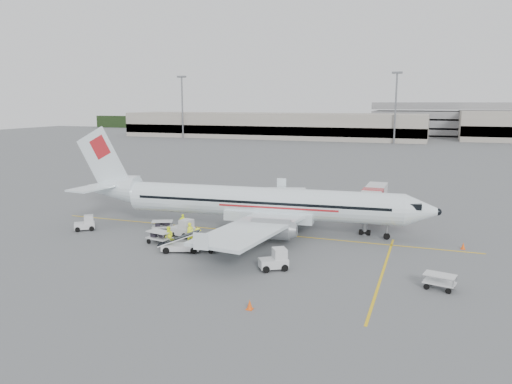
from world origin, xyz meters
TOP-DOWN VIEW (x-y plane):
  - ground at (0.00, 0.00)m, footprint 360.00×360.00m
  - stripe_lead at (0.00, 0.00)m, footprint 44.00×0.20m
  - stripe_cross at (14.00, -8.00)m, footprint 0.20×20.00m
  - terminal_west at (-40.00, 130.00)m, footprint 110.00×22.00m
  - parking_garage at (25.00, 160.00)m, footprint 62.00×24.00m
  - treeline at (0.00, 175.00)m, footprint 300.00×3.00m
  - mast_west at (-70.00, 118.00)m, footprint 3.20×1.20m
  - mast_center at (5.00, 118.00)m, footprint 3.20×1.20m
  - aircraft at (0.98, 0.86)m, footprint 38.97×31.64m
  - jet_bridge at (11.23, 8.03)m, footprint 2.83×14.47m
  - belt_loader at (-3.33, -8.32)m, footprint 4.75×3.03m
  - tug_fore at (5.81, -10.16)m, footprint 2.54×2.26m
  - tug_mid at (-5.60, -3.78)m, footprint 2.50×1.75m
  - tug_aft at (-16.25, -5.03)m, footprint 2.28×2.12m
  - cart_loaded_a at (-6.44, -6.74)m, footprint 2.56×1.87m
  - cart_loaded_b at (-8.50, -2.64)m, footprint 2.41×1.99m
  - cart_empty_a at (-1.31, -7.32)m, footprint 2.38×1.58m
  - cart_empty_b at (18.10, -10.21)m, footprint 2.35×1.71m
  - cone_nose at (20.16, 0.87)m, footprint 0.39×0.39m
  - cone_port at (-2.29, 19.52)m, footprint 0.35×0.35m
  - cone_stbd at (6.72, -17.96)m, footprint 0.41×0.41m
  - crew_a at (-3.89, -5.44)m, footprint 0.78×0.83m
  - crew_b at (-5.37, -6.85)m, footprint 1.02×0.91m
  - crew_c at (-2.56, -6.53)m, footprint 0.95×1.29m
  - crew_d at (-6.73, -1.50)m, footprint 1.06×0.76m

SIDE VIEW (x-z plane):
  - ground at x=0.00m, z-range 0.00..0.00m
  - stripe_lead at x=0.00m, z-range 0.00..0.01m
  - stripe_cross at x=14.00m, z-range 0.00..0.01m
  - cone_port at x=-2.29m, z-range 0.00..0.57m
  - cone_nose at x=20.16m, z-range 0.00..0.64m
  - cone_stbd at x=6.72m, z-range 0.00..0.67m
  - cart_loaded_b at x=-8.50m, z-range 0.00..1.09m
  - cart_empty_b at x=18.10m, z-range 0.00..1.11m
  - cart_empty_a at x=-1.31m, z-range 0.00..1.16m
  - cart_loaded_a at x=-6.44m, z-range 0.00..1.20m
  - tug_aft at x=-16.25m, z-range 0.00..1.54m
  - crew_d at x=-6.73m, z-range 0.00..1.67m
  - tug_fore at x=5.81m, z-range 0.00..1.70m
  - crew_b at x=-5.37m, z-range 0.00..1.74m
  - tug_mid at x=-5.60m, z-range 0.00..1.76m
  - crew_c at x=-2.56m, z-range 0.00..1.78m
  - crew_a at x=-3.89m, z-range 0.00..1.91m
  - belt_loader at x=-3.33m, z-range 0.00..2.41m
  - jet_bridge at x=11.23m, z-range 0.00..3.79m
  - treeline at x=0.00m, z-range 0.00..6.00m
  - terminal_west at x=-40.00m, z-range 0.00..9.00m
  - aircraft at x=0.98m, z-range 0.00..10.16m
  - parking_garage at x=25.00m, z-range 0.00..14.00m
  - mast_west at x=-70.00m, z-range 0.00..22.00m
  - mast_center at x=5.00m, z-range 0.00..22.00m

